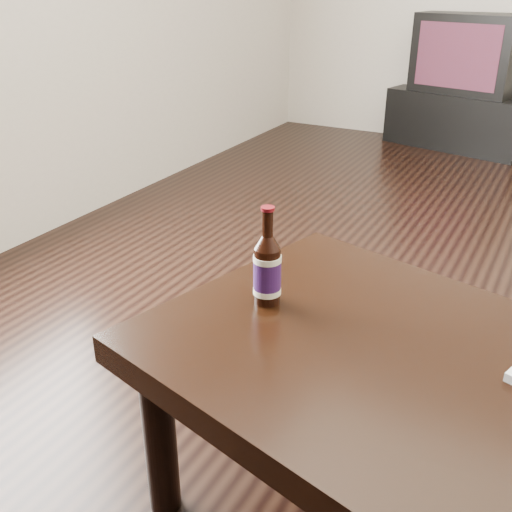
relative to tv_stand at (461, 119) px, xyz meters
The scene contains 4 objects.
tv_stand is the anchor object (origin of this frame).
tv 0.48m from the tv_stand, 103.34° to the right, with size 0.82×0.62×0.55m.
coffee_table 3.85m from the tv_stand, 79.26° to the right, with size 1.51×1.11×0.51m.
beer_bottle 3.70m from the tv_stand, 86.46° to the right, with size 0.09×0.09×0.24m.
Camera 1 is at (-0.17, -1.91, 1.22)m, focal length 42.00 mm.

